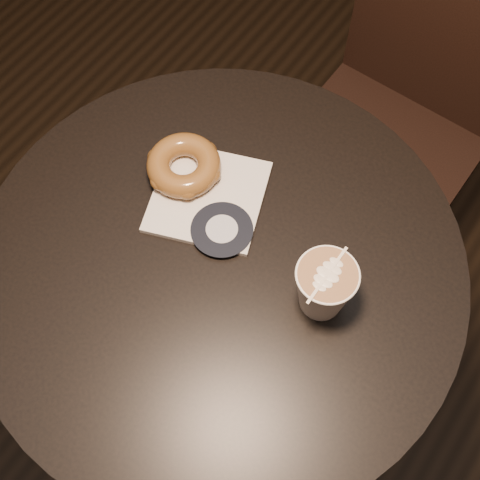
# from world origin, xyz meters

# --- Properties ---
(cafe_table) EXTENTS (0.70, 0.70, 0.75)m
(cafe_table) POSITION_xyz_m (0.00, 0.00, 0.55)
(cafe_table) COLOR black
(cafe_table) RESTS_ON ground
(chair) EXTENTS (0.38, 0.38, 0.94)m
(chair) POSITION_xyz_m (0.03, 0.61, 0.52)
(chair) COLOR black
(chair) RESTS_ON ground
(pastry_bag) EXTENTS (0.20, 0.20, 0.01)m
(pastry_bag) POSITION_xyz_m (-0.07, 0.07, 0.75)
(pastry_bag) COLOR silver
(pastry_bag) RESTS_ON cafe_table
(doughnut) EXTENTS (0.11, 0.11, 0.04)m
(doughnut) POSITION_xyz_m (-0.13, 0.09, 0.78)
(doughnut) COLOR brown
(doughnut) RESTS_ON pastry_bag
(latte_cup) EXTENTS (0.08, 0.08, 0.09)m
(latte_cup) POSITION_xyz_m (0.15, 0.03, 0.80)
(latte_cup) COLOR white
(latte_cup) RESTS_ON cafe_table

